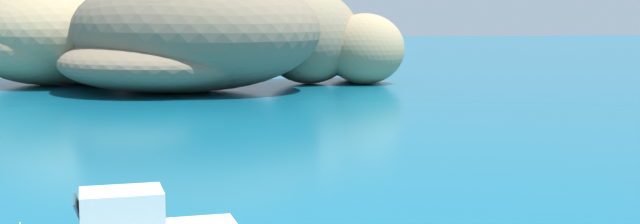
{
  "coord_description": "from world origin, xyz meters",
  "views": [
    {
      "loc": [
        -3.9,
        -7.23,
        5.87
      ],
      "look_at": [
        -0.23,
        20.19,
        2.51
      ],
      "focal_mm": 45.69,
      "sensor_mm": 36.0,
      "label": 1
    }
  ],
  "objects": [
    {
      "name": "islet_large",
      "position": [
        -9.41,
        58.21,
        3.93
      ],
      "size": [
        32.74,
        29.7,
        9.12
      ],
      "color": "#9E8966",
      "rests_on": "ground"
    },
    {
      "name": "islet_small",
      "position": [
        5.86,
        60.55,
        3.43
      ],
      "size": [
        14.38,
        12.88,
        7.84
      ],
      "color": "#9E8966",
      "rests_on": "ground"
    }
  ]
}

